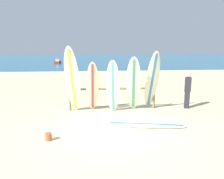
{
  "coord_description": "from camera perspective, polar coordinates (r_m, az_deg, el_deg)",
  "views": [
    {
      "loc": [
        -0.71,
        -6.05,
        2.45
      ],
      "look_at": [
        0.17,
        2.64,
        0.78
      ],
      "focal_mm": 33.85,
      "sensor_mm": 36.0,
      "label": 1
    }
  ],
  "objects": [
    {
      "name": "ground_plane",
      "position": [
        6.56,
        0.88,
        -11.06
      ],
      "size": [
        120.0,
        120.0,
        0.0
      ],
      "primitive_type": "plane",
      "color": "beige"
    },
    {
      "name": "ocean_water",
      "position": [
        64.1,
        -5.21,
        8.61
      ],
      "size": [
        120.0,
        80.0,
        0.01
      ],
      "primitive_type": "cube",
      "color": "#196B93",
      "rests_on": "ground"
    },
    {
      "name": "surfboard_rack",
      "position": [
        8.62,
        0.2,
        -1.02
      ],
      "size": [
        3.57,
        0.09,
        1.01
      ],
      "color": "olive",
      "rests_on": "ground"
    },
    {
      "name": "surfboard_leaning_far_left",
      "position": [
        8.15,
        -10.61,
        2.47
      ],
      "size": [
        0.72,
        0.94,
        2.58
      ],
      "color": "white",
      "rests_on": "ground"
    },
    {
      "name": "surfboard_leaning_left",
      "position": [
        8.22,
        -5.27,
        0.69
      ],
      "size": [
        0.51,
        0.87,
        2.01
      ],
      "color": "beige",
      "rests_on": "ground"
    },
    {
      "name": "surfboard_leaning_center_left",
      "position": [
        8.11,
        0.26,
        0.81
      ],
      "size": [
        0.61,
        0.62,
        2.07
      ],
      "color": "white",
      "rests_on": "ground"
    },
    {
      "name": "surfboard_leaning_center",
      "position": [
        8.22,
        5.85,
        1.35
      ],
      "size": [
        0.77,
        1.12,
        2.2
      ],
      "color": "white",
      "rests_on": "ground"
    },
    {
      "name": "surfboard_leaning_center_right",
      "position": [
        8.54,
        10.72,
        2.26
      ],
      "size": [
        0.53,
        1.05,
        2.41
      ],
      "color": "beige",
      "rests_on": "ground"
    },
    {
      "name": "surfboard_lying_on_sand",
      "position": [
        7.03,
        9.17,
        -9.39
      ],
      "size": [
        2.61,
        1.08,
        0.08
      ],
      "color": "white",
      "rests_on": "ground"
    },
    {
      "name": "beachgoer_standing",
      "position": [
        9.3,
        19.76,
        0.21
      ],
      "size": [
        0.28,
        0.22,
        1.52
      ],
      "color": "#26262D",
      "rests_on": "ground"
    },
    {
      "name": "small_boat_offshore",
      "position": [
        39.14,
        -14.45,
        7.29
      ],
      "size": [
        0.89,
        2.55,
        0.71
      ],
      "color": "#B22D28",
      "rests_on": "ocean_water"
    },
    {
      "name": "sand_bucket",
      "position": [
        6.14,
        -16.77,
        -12.11
      ],
      "size": [
        0.19,
        0.19,
        0.21
      ],
      "primitive_type": "cylinder",
      "color": "#CC5933",
      "rests_on": "ground"
    }
  ]
}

